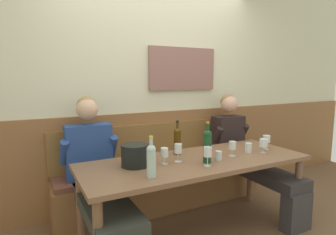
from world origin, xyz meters
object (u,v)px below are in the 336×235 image
(wine_bottle_amber_mid, at_px, (151,160))
(water_tumbler_center, at_px, (218,155))
(wine_glass_near_bucket, at_px, (164,153))
(wall_bench, at_px, (164,182))
(wine_glass_left_end, at_px, (232,146))
(wine_glass_center_rear, at_px, (178,149))
(wine_bottle_clear_water, at_px, (177,140))
(wine_bottle_green_tall, at_px, (207,145))
(wine_glass_mid_left, at_px, (266,140))
(dining_table, at_px, (196,168))
(wine_glass_by_bottle, at_px, (263,144))
(wine_glass_right_end, at_px, (208,153))
(person_center_left_seat, at_px, (246,151))
(ice_bucket, at_px, (135,155))
(person_left_seat, at_px, (98,176))
(water_tumbler_right, at_px, (248,148))

(wine_bottle_amber_mid, height_order, water_tumbler_center, wine_bottle_amber_mid)
(wine_glass_near_bucket, bearing_deg, wall_bench, 63.50)
(wine_glass_left_end, height_order, wine_glass_center_rear, wine_glass_center_rear)
(wine_bottle_amber_mid, distance_m, wine_glass_left_end, 0.94)
(wine_bottle_clear_water, relative_size, wine_bottle_green_tall, 0.91)
(wine_glass_near_bucket, bearing_deg, wine_glass_center_rear, 0.70)
(wine_glass_near_bucket, distance_m, water_tumbler_center, 0.51)
(wine_glass_mid_left, height_order, water_tumbler_center, wine_glass_mid_left)
(wine_glass_mid_left, bearing_deg, wine_bottle_amber_mid, -171.27)
(dining_table, distance_m, wine_glass_by_bottle, 0.75)
(wine_glass_by_bottle, bearing_deg, wine_glass_right_end, -172.79)
(person_center_left_seat, distance_m, wine_bottle_green_tall, 0.99)
(wall_bench, bearing_deg, ice_bucket, -134.38)
(wine_glass_left_end, relative_size, water_tumbler_center, 1.75)
(wine_glass_left_end, xyz_separation_m, wine_glass_near_bucket, (-0.69, 0.07, 0.00))
(wine_bottle_amber_mid, height_order, wine_glass_by_bottle, wine_bottle_amber_mid)
(wine_glass_left_end, bearing_deg, wine_bottle_clear_water, 146.22)
(ice_bucket, height_order, wine_glass_center_rear, ice_bucket)
(person_left_seat, bearing_deg, water_tumbler_right, -12.78)
(wine_glass_left_end, bearing_deg, wine_glass_mid_left, 4.97)
(wine_bottle_green_tall, xyz_separation_m, wine_glass_near_bucket, (-0.35, 0.13, -0.06))
(ice_bucket, height_order, wine_glass_near_bucket, ice_bucket)
(ice_bucket, bearing_deg, wine_glass_mid_left, -3.76)
(wine_glass_left_end, bearing_deg, dining_table, 171.28)
(wine_glass_near_bucket, relative_size, wine_glass_by_bottle, 1.02)
(wine_glass_left_end, bearing_deg, wine_bottle_green_tall, -169.68)
(wine_glass_left_end, height_order, wine_glass_right_end, wine_glass_right_end)
(dining_table, distance_m, water_tumbler_right, 0.61)
(person_center_left_seat, bearing_deg, wine_glass_center_rear, -164.84)
(wine_bottle_green_tall, xyz_separation_m, water_tumbler_right, (0.56, 0.09, -0.11))
(ice_bucket, distance_m, wine_glass_left_end, 0.94)
(person_left_seat, distance_m, wine_glass_mid_left, 1.74)
(wine_glass_left_end, distance_m, wine_glass_right_end, 0.42)
(wine_glass_near_bucket, xyz_separation_m, wine_glass_by_bottle, (1.04, -0.12, -0.01))
(wall_bench, xyz_separation_m, person_center_left_seat, (0.89, -0.35, 0.34))
(wine_glass_near_bucket, bearing_deg, wine_glass_mid_left, -1.46)
(person_center_left_seat, distance_m, wine_glass_near_bucket, 1.26)
(dining_table, relative_size, person_center_left_seat, 1.67)
(ice_bucket, height_order, wine_glass_right_end, ice_bucket)
(person_center_left_seat, height_order, water_tumbler_right, person_center_left_seat)
(person_left_seat, relative_size, wine_glass_near_bucket, 9.05)
(wall_bench, xyz_separation_m, wine_glass_mid_left, (0.86, -0.67, 0.54))
(wine_glass_right_end, bearing_deg, wall_bench, 88.67)
(wine_glass_right_end, bearing_deg, person_center_left_seat, 29.19)
(wall_bench, xyz_separation_m, wine_glass_left_end, (0.37, -0.71, 0.54))
(wine_glass_near_bucket, relative_size, water_tumbler_center, 1.76)
(wine_bottle_amber_mid, bearing_deg, wall_bench, 58.05)
(wine_glass_mid_left, bearing_deg, dining_table, 179.08)
(wall_bench, relative_size, water_tumbler_right, 25.01)
(wall_bench, bearing_deg, dining_table, -90.00)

